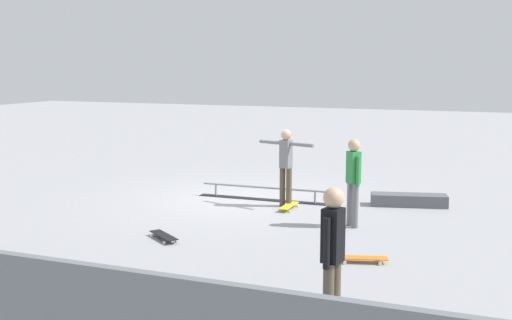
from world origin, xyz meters
TOP-DOWN VIEW (x-y plane):
  - ground_plane at (0.00, 0.00)m, footprint 60.00×60.00m
  - grind_rail at (-0.55, -0.10)m, footprint 3.19×0.31m
  - skate_ledge at (-3.74, -0.69)m, footprint 1.70×0.82m
  - skater_main at (-1.23, 0.34)m, footprint 1.34×0.43m
  - skateboard_main at (-1.38, 0.57)m, footprint 0.27×0.80m
  - bystander_black_shirt at (-3.85, 6.42)m, footprint 0.24×0.40m
  - bystander_green_shirt at (-2.98, 1.53)m, footprint 0.33×0.32m
  - loose_skateboard_orange at (-3.62, 3.65)m, footprint 0.82×0.41m
  - loose_skateboard_black at (-0.06, 3.64)m, footprint 0.77×0.63m

SIDE VIEW (x-z plane):
  - ground_plane at x=0.00m, z-range 0.00..0.00m
  - skateboard_main at x=-1.38m, z-range 0.03..0.12m
  - loose_skateboard_orange at x=-3.62m, z-range 0.03..0.12m
  - loose_skateboard_black at x=-0.06m, z-range 0.03..0.12m
  - skate_ledge at x=-3.74m, z-range 0.00..0.26m
  - grind_rail at x=-0.55m, z-range -0.02..0.29m
  - bystander_green_shirt at x=-2.98m, z-range 0.11..1.80m
  - bystander_black_shirt at x=-3.85m, z-range 0.11..1.85m
  - skater_main at x=-1.23m, z-range 0.14..1.84m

